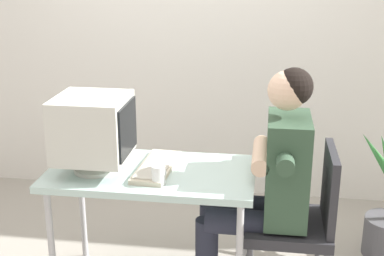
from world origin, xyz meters
TOP-DOWN VIEW (x-y plane):
  - wall_back at (0.30, 1.40)m, footprint 8.00×0.10m
  - desk at (0.00, 0.00)m, footprint 1.11×0.60m
  - crt_monitor at (-0.29, -0.05)m, footprint 0.38×0.37m
  - keyboard at (0.03, 0.02)m, footprint 0.20×0.47m
  - office_chair at (0.81, 0.04)m, footprint 0.45×0.45m
  - person_seated at (0.62, 0.04)m, footprint 0.71×0.59m
  - desk_mug at (0.08, -0.17)m, footprint 0.07×0.08m

SIDE VIEW (x-z plane):
  - office_chair at x=0.81m, z-range 0.05..0.93m
  - desk at x=0.00m, z-range 0.30..1.03m
  - person_seated at x=0.62m, z-range 0.06..1.36m
  - keyboard at x=0.03m, z-range 0.73..0.76m
  - desk_mug at x=0.08m, z-range 0.73..0.83m
  - crt_monitor at x=-0.29m, z-range 0.76..1.17m
  - wall_back at x=0.30m, z-range 0.00..3.00m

